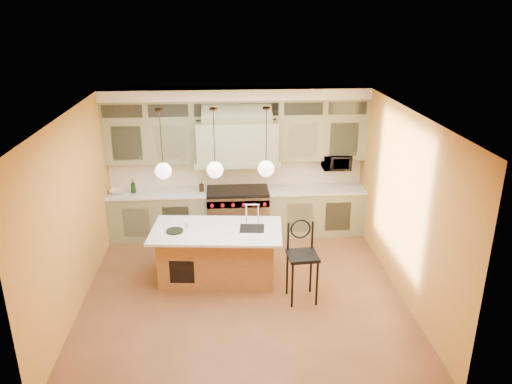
{
  "coord_description": "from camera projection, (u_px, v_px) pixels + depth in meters",
  "views": [
    {
      "loc": [
        -0.28,
        -6.98,
        4.33
      ],
      "look_at": [
        0.26,
        0.7,
        1.44
      ],
      "focal_mm": 35.0,
      "sensor_mm": 36.0,
      "label": 1
    }
  ],
  "objects": [
    {
      "name": "back_cabinetry",
      "position": [
        237.0,
        165.0,
        9.64
      ],
      "size": [
        5.0,
        0.77,
        2.9
      ],
      "color": "#757A5A",
      "rests_on": "floor"
    },
    {
      "name": "fruit_bowl",
      "position": [
        118.0,
        191.0,
        9.58
      ],
      "size": [
        0.33,
        0.33,
        0.08
      ],
      "primitive_type": "imported",
      "rotation": [
        0.0,
        0.0,
        -0.07
      ],
      "color": "silver",
      "rests_on": "back_cabinetry"
    },
    {
      "name": "pendant_left",
      "position": [
        163.0,
        169.0,
        7.72
      ],
      "size": [
        0.26,
        0.26,
        1.11
      ],
      "color": "#2D2319",
      "rests_on": "ceiling"
    },
    {
      "name": "wall_right",
      "position": [
        403.0,
        204.0,
        7.71
      ],
      "size": [
        0.0,
        5.0,
        5.0
      ],
      "primitive_type": "plane",
      "rotation": [
        1.57,
        0.0,
        -1.57
      ],
      "color": "#C58936",
      "rests_on": "ground"
    },
    {
      "name": "wall_front",
      "position": [
        253.0,
        299.0,
        5.21
      ],
      "size": [
        5.0,
        0.0,
        5.0
      ],
      "primitive_type": "plane",
      "rotation": [
        -1.57,
        0.0,
        0.0
      ],
      "color": "#C58936",
      "rests_on": "ground"
    },
    {
      "name": "microwave",
      "position": [
        336.0,
        162.0,
        9.78
      ],
      "size": [
        0.54,
        0.37,
        0.3
      ],
      "primitive_type": "imported",
      "color": "black",
      "rests_on": "back_cabinetry"
    },
    {
      "name": "range",
      "position": [
        238.0,
        212.0,
        9.89
      ],
      "size": [
        1.2,
        0.74,
        0.96
      ],
      "color": "silver",
      "rests_on": "floor"
    },
    {
      "name": "oil_bottle_a",
      "position": [
        133.0,
        186.0,
        9.56
      ],
      "size": [
        0.11,
        0.11,
        0.27
      ],
      "primitive_type": "imported",
      "rotation": [
        0.0,
        0.0,
        -0.11
      ],
      "color": "black",
      "rests_on": "back_cabinetry"
    },
    {
      "name": "pendant_right",
      "position": [
        266.0,
        167.0,
        7.82
      ],
      "size": [
        0.26,
        0.26,
        1.11
      ],
      "color": "#2D2319",
      "rests_on": "ceiling"
    },
    {
      "name": "wall_left",
      "position": [
        74.0,
        212.0,
        7.39
      ],
      "size": [
        0.0,
        5.0,
        5.0
      ],
      "primitive_type": "plane",
      "rotation": [
        1.57,
        0.0,
        1.57
      ],
      "color": "#C58936",
      "rests_on": "ground"
    },
    {
      "name": "pendant_center",
      "position": [
        215.0,
        168.0,
        7.77
      ],
      "size": [
        0.26,
        0.26,
        1.11
      ],
      "color": "#2D2319",
      "rests_on": "ceiling"
    },
    {
      "name": "kitchen_island",
      "position": [
        218.0,
        253.0,
        8.28
      ],
      "size": [
        2.2,
        1.32,
        1.35
      ],
      "rotation": [
        0.0,
        0.0,
        -0.09
      ],
      "color": "brown",
      "rests_on": "floor"
    },
    {
      "name": "wall_back",
      "position": [
        237.0,
        160.0,
        9.88
      ],
      "size": [
        5.0,
        0.0,
        5.0
      ],
      "primitive_type": "plane",
      "rotation": [
        1.57,
        0.0,
        0.0
      ],
      "color": "#C58936",
      "rests_on": "ground"
    },
    {
      "name": "counter_stool",
      "position": [
        302.0,
        256.0,
        7.61
      ],
      "size": [
        0.48,
        0.48,
        1.28
      ],
      "rotation": [
        0.0,
        0.0,
        0.07
      ],
      "color": "black",
      "rests_on": "floor"
    },
    {
      "name": "cup",
      "position": [
        188.0,
        224.0,
        8.15
      ],
      "size": [
        0.11,
        0.11,
        0.09
      ],
      "primitive_type": "imported",
      "rotation": [
        0.0,
        0.0,
        0.05
      ],
      "color": "white",
      "rests_on": "kitchen_island"
    },
    {
      "name": "ceiling",
      "position": [
        241.0,
        113.0,
        7.04
      ],
      "size": [
        5.0,
        5.0,
        0.0
      ],
      "primitive_type": "plane",
      "rotation": [
        3.14,
        0.0,
        0.0
      ],
      "color": "white",
      "rests_on": "wall_back"
    },
    {
      "name": "oil_bottle_b",
      "position": [
        201.0,
        186.0,
        9.66
      ],
      "size": [
        0.09,
        0.1,
        0.2
      ],
      "primitive_type": "imported",
      "rotation": [
        0.0,
        0.0,
        0.03
      ],
      "color": "black",
      "rests_on": "back_cabinetry"
    },
    {
      "name": "floor",
      "position": [
        243.0,
        291.0,
        8.06
      ],
      "size": [
        5.0,
        5.0,
        0.0
      ],
      "primitive_type": "plane",
      "color": "brown",
      "rests_on": "ground"
    }
  ]
}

